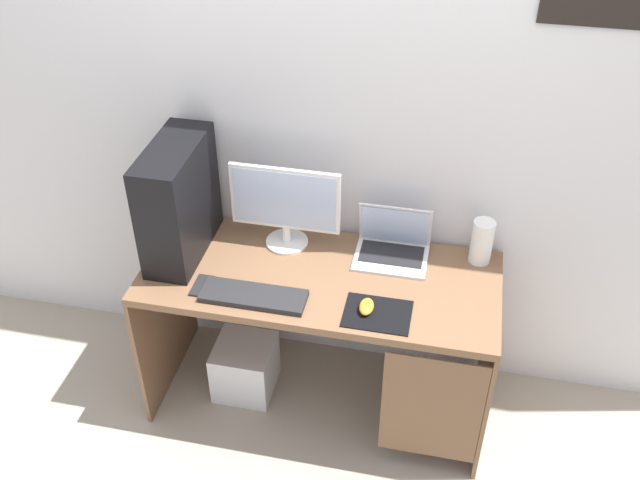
{
  "coord_description": "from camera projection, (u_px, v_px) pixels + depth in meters",
  "views": [
    {
      "loc": [
        0.48,
        -2.25,
        2.66
      ],
      "look_at": [
        0.0,
        0.0,
        0.92
      ],
      "focal_mm": 40.74,
      "sensor_mm": 36.0,
      "label": 1
    }
  ],
  "objects": [
    {
      "name": "laptop",
      "position": [
        392.0,
        246.0,
        3.07
      ],
      "size": [
        0.31,
        0.23,
        0.22
      ],
      "color": "silver",
      "rests_on": "desk"
    },
    {
      "name": "ground_plane",
      "position": [
        320.0,
        396.0,
        3.43
      ],
      "size": [
        8.0,
        8.0,
        0.0
      ],
      "primitive_type": "plane",
      "color": "#9E9384"
    },
    {
      "name": "cell_phone",
      "position": [
        202.0,
        286.0,
        2.92
      ],
      "size": [
        0.07,
        0.13,
        0.01
      ],
      "primitive_type": "cube",
      "color": "#232326",
      "rests_on": "desk"
    },
    {
      "name": "desk",
      "position": [
        324.0,
        304.0,
        3.06
      ],
      "size": [
        1.47,
        0.63,
        0.74
      ],
      "color": "brown",
      "rests_on": "ground_plane"
    },
    {
      "name": "speaker",
      "position": [
        482.0,
        242.0,
        3.0
      ],
      "size": [
        0.09,
        0.09,
        0.2
      ],
      "primitive_type": "cylinder",
      "color": "white",
      "rests_on": "desk"
    },
    {
      "name": "wall_back",
      "position": [
        339.0,
        114.0,
        2.93
      ],
      "size": [
        4.0,
        0.05,
        2.6
      ],
      "color": "silver",
      "rests_on": "ground_plane"
    },
    {
      "name": "keyboard",
      "position": [
        254.0,
        296.0,
        2.86
      ],
      "size": [
        0.42,
        0.14,
        0.02
      ],
      "primitive_type": "cube",
      "color": "#232326",
      "rests_on": "desk"
    },
    {
      "name": "mouse_left",
      "position": [
        366.0,
        307.0,
        2.8
      ],
      "size": [
        0.06,
        0.1,
        0.03
      ],
      "primitive_type": "ellipsoid",
      "color": "orange",
      "rests_on": "mousepad"
    },
    {
      "name": "pc_tower",
      "position": [
        178.0,
        200.0,
        2.98
      ],
      "size": [
        0.19,
        0.47,
        0.5
      ],
      "primitive_type": "cube",
      "color": "black",
      "rests_on": "desk"
    },
    {
      "name": "monitor",
      "position": [
        285.0,
        206.0,
        3.03
      ],
      "size": [
        0.47,
        0.18,
        0.38
      ],
      "color": "white",
      "rests_on": "desk"
    },
    {
      "name": "mousepad",
      "position": [
        377.0,
        314.0,
        2.8
      ],
      "size": [
        0.26,
        0.2,
        0.0
      ],
      "primitive_type": "cube",
      "color": "black",
      "rests_on": "desk"
    },
    {
      "name": "subwoofer",
      "position": [
        245.0,
        367.0,
        3.4
      ],
      "size": [
        0.27,
        0.27,
        0.27
      ],
      "primitive_type": "cube",
      "color": "silver",
      "rests_on": "ground_plane"
    }
  ]
}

